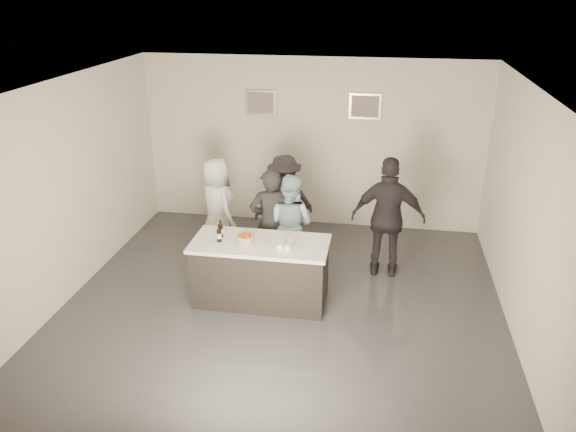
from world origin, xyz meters
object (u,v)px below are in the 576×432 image
object	(u,v)px
beer_bottle_a	(221,228)
cake	(245,239)
beer_bottle_b	(219,233)
person_main_blue	(290,224)
person_guest_left	(217,206)
bar_counter	(261,272)
person_guest_right	(388,218)
person_main_black	(270,223)
person_guest_back	(284,200)

from	to	relation	value
beer_bottle_a	cake	bearing A→B (deg)	-15.72
beer_bottle_b	person_main_blue	world-z (taller)	person_main_blue
beer_bottle_b	person_guest_left	bearing A→B (deg)	107.72
bar_counter	beer_bottle_b	xyz separation A→B (m)	(-0.55, -0.07, 0.58)
cake	person_guest_right	bearing A→B (deg)	30.10
person_main_black	person_main_blue	world-z (taller)	person_main_black
person_guest_right	cake	bearing A→B (deg)	30.85
bar_counter	person_main_blue	size ratio (longest dim) A/B	1.18
bar_counter	person_guest_back	bearing A→B (deg)	90.03
bar_counter	beer_bottle_a	bearing A→B (deg)	171.76
beer_bottle_b	person_main_blue	xyz separation A→B (m)	(0.80, 0.98, -0.24)
person_main_blue	beer_bottle_b	bearing A→B (deg)	71.20
person_main_blue	person_guest_right	bearing A→B (deg)	-152.83
person_guest_right	beer_bottle_b	bearing A→B (deg)	27.81
bar_counter	beer_bottle_a	world-z (taller)	beer_bottle_a
cake	person_guest_back	xyz separation A→B (m)	(0.20, 1.91, -0.16)
cake	person_main_blue	distance (m)	1.05
cake	person_guest_back	world-z (taller)	person_guest_back
cake	beer_bottle_a	world-z (taller)	beer_bottle_a
person_main_black	cake	bearing A→B (deg)	59.47
bar_counter	person_guest_back	size ratio (longest dim) A/B	1.19
beer_bottle_a	person_main_blue	world-z (taller)	person_main_blue
person_guest_right	bar_counter	bearing A→B (deg)	33.12
beer_bottle_a	bar_counter	bearing A→B (deg)	-8.24
beer_bottle_b	person_guest_right	distance (m)	2.53
person_guest_back	person_main_blue	bearing A→B (deg)	77.93
cake	person_guest_back	bearing A→B (deg)	84.14
person_main_black	bar_counter	bearing A→B (deg)	72.96
person_main_blue	person_guest_right	distance (m)	1.46
beer_bottle_b	beer_bottle_a	bearing A→B (deg)	97.67
bar_counter	beer_bottle_a	distance (m)	0.82
cake	beer_bottle_b	distance (m)	0.37
bar_counter	cake	distance (m)	0.53
beer_bottle_b	person_guest_left	world-z (taller)	person_guest_left
person_guest_back	person_guest_left	bearing A→B (deg)	-1.56
cake	beer_bottle_a	size ratio (longest dim) A/B	0.87
beer_bottle_a	person_guest_left	distance (m)	1.43
cake	beer_bottle_a	xyz separation A→B (m)	(-0.37, 0.10, 0.09)
person_guest_left	person_guest_right	size ratio (longest dim) A/B	0.86
bar_counter	person_main_black	distance (m)	0.90
person_guest_left	person_guest_back	distance (m)	1.13
beer_bottle_a	person_guest_right	bearing A→B (deg)	23.70
cake	person_guest_left	distance (m)	1.66
person_main_blue	person_guest_back	size ratio (longest dim) A/B	1.01
beer_bottle_a	beer_bottle_b	distance (m)	0.15
person_main_black	person_guest_left	bearing A→B (deg)	-49.66
beer_bottle_a	person_main_black	bearing A→B (deg)	52.94
person_guest_right	person_main_blue	bearing A→B (deg)	7.39
beer_bottle_a	person_guest_back	xyz separation A→B (m)	(0.57, 1.81, -0.25)
person_guest_left	person_guest_right	xyz separation A→B (m)	(2.72, -0.33, 0.13)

